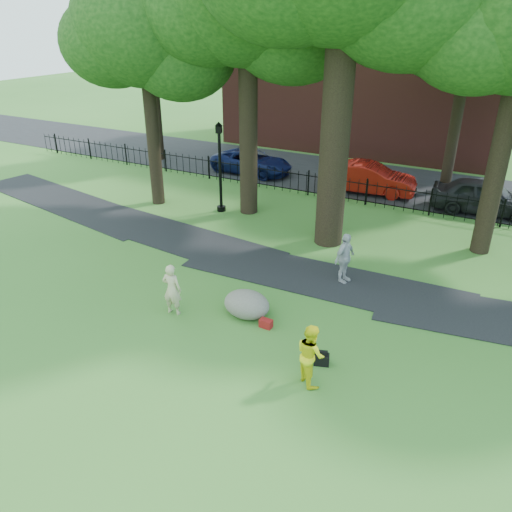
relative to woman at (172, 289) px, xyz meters
The scene contains 16 objects.
ground 2.43m from the woman, ahead, with size 120.00×120.00×0.00m, color #346B25.
footpath 5.37m from the woman, 51.97° to the left, with size 36.00×2.60×0.03m, color black.
street 16.46m from the woman, 82.06° to the left, with size 80.00×7.00×0.02m, color black.
iron_fence 12.49m from the woman, 79.53° to the left, with size 44.00×0.04×1.20m.
brick_building 24.89m from the woman, 94.07° to the left, with size 18.00×8.00×12.00m, color maroon.
tree_row 11.70m from the woman, 72.21° to the left, with size 26.82×7.96×12.42m.
woman is the anchor object (origin of this frame).
man 5.01m from the woman, 11.00° to the right, with size 0.80×0.62×1.65m, color yellow.
pedestrian 5.89m from the woman, 48.29° to the left, with size 1.04×0.44×1.78m, color #AEAEB3.
boulder 2.30m from the woman, 25.82° to the left, with size 1.46×1.10×0.85m, color #686457.
lamppost 9.02m from the woman, 112.48° to the left, with size 0.41×0.41×4.12m.
backpack 4.99m from the woman, ahead, with size 0.40×0.25×0.30m, color black.
red_bag 3.02m from the woman, 12.89° to the left, with size 0.37×0.23×0.25m, color maroon.
red_sedan 14.23m from the woman, 82.61° to the left, with size 1.63×4.69×1.54m, color maroon.
navy_van 15.25m from the woman, 109.71° to the left, with size 2.18×4.74×1.32m, color #0E1747.
grey_car 15.65m from the woman, 61.95° to the left, with size 1.88×4.67×1.59m, color black.
Camera 1 is at (6.18, -10.60, 8.31)m, focal length 35.00 mm.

